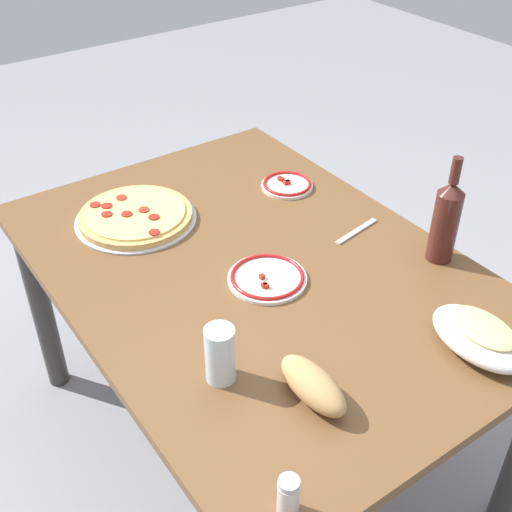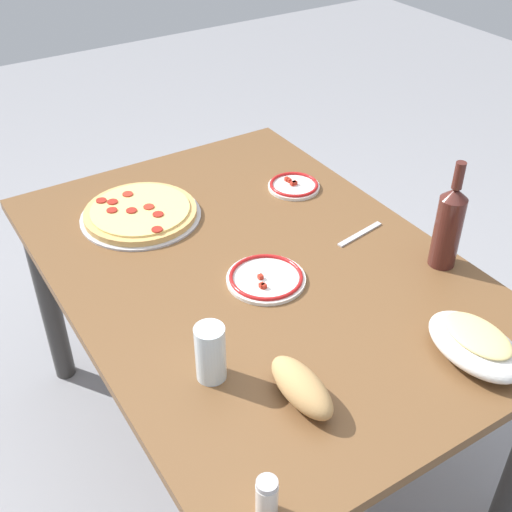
# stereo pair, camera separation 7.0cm
# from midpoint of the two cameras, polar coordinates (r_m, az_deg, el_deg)

# --- Properties ---
(ground_plane) EXTENTS (8.00, 8.00, 0.00)m
(ground_plane) POSITION_cam_midpoint_polar(r_m,az_deg,el_deg) (2.22, 0.94, -15.93)
(ground_plane) COLOR gray
(ground_plane) RESTS_ON ground
(dining_table) EXTENTS (1.39, 0.97, 0.72)m
(dining_table) POSITION_cam_midpoint_polar(r_m,az_deg,el_deg) (1.78, 1.14, -3.57)
(dining_table) COLOR brown
(dining_table) RESTS_ON ground
(pepperoni_pizza) EXTENTS (0.35, 0.35, 0.03)m
(pepperoni_pizza) POSITION_cam_midpoint_polar(r_m,az_deg,el_deg) (1.92, -9.05, 3.74)
(pepperoni_pizza) COLOR #B7B7BC
(pepperoni_pizza) RESTS_ON dining_table
(baked_pasta_dish) EXTENTS (0.24, 0.15, 0.08)m
(baked_pasta_dish) POSITION_cam_midpoint_polar(r_m,az_deg,el_deg) (1.52, 19.96, -7.24)
(baked_pasta_dish) COLOR white
(baked_pasta_dish) RESTS_ON dining_table
(wine_bottle) EXTENTS (0.07, 0.07, 0.30)m
(wine_bottle) POSITION_cam_midpoint_polar(r_m,az_deg,el_deg) (1.73, 17.63, 2.57)
(wine_bottle) COLOR #471E19
(wine_bottle) RESTS_ON dining_table
(water_glass) EXTENTS (0.07, 0.07, 0.14)m
(water_glass) POSITION_cam_midpoint_polar(r_m,az_deg,el_deg) (1.37, -2.53, -8.49)
(water_glass) COLOR silver
(water_glass) RESTS_ON dining_table
(side_plate_near) EXTENTS (0.16, 0.16, 0.02)m
(side_plate_near) POSITION_cam_midpoint_polar(r_m,az_deg,el_deg) (2.05, 4.32, 6.16)
(side_plate_near) COLOR white
(side_plate_near) RESTS_ON dining_table
(side_plate_far) EXTENTS (0.20, 0.20, 0.02)m
(side_plate_far) POSITION_cam_midpoint_polar(r_m,az_deg,el_deg) (1.66, 2.10, -1.96)
(side_plate_far) COLOR white
(side_plate_far) RESTS_ON dining_table
(bread_loaf) EXTENTS (0.19, 0.08, 0.07)m
(bread_loaf) POSITION_cam_midpoint_polar(r_m,az_deg,el_deg) (1.35, 5.52, -11.38)
(bread_loaf) COLOR tan
(bread_loaf) RESTS_ON dining_table
(spice_shaker) EXTENTS (0.04, 0.04, 0.09)m
(spice_shaker) POSITION_cam_midpoint_polar(r_m,az_deg,el_deg) (1.18, 2.78, -20.39)
(spice_shaker) COLOR silver
(spice_shaker) RESTS_ON dining_table
(fork_left) EXTENTS (0.04, 0.17, 0.00)m
(fork_left) POSITION_cam_midpoint_polar(r_m,az_deg,el_deg) (1.86, 10.16, 1.88)
(fork_left) COLOR #B7B7BC
(fork_left) RESTS_ON dining_table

